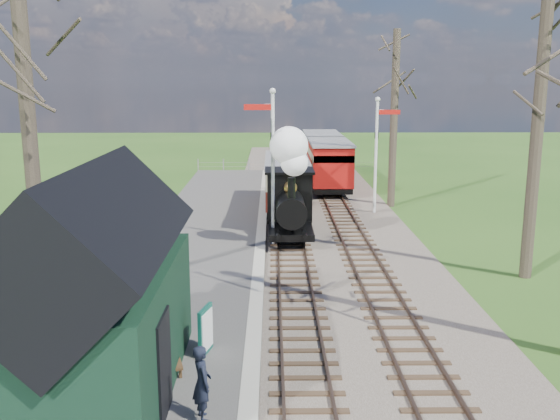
{
  "coord_description": "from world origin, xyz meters",
  "views": [
    {
      "loc": [
        -0.72,
        -8.01,
        6.54
      ],
      "look_at": [
        -0.43,
        15.49,
        1.6
      ],
      "focal_mm": 40.0,
      "sensor_mm": 36.0,
      "label": 1
    }
  ],
  "objects_px": {
    "red_carriage_b": "(322,153)",
    "station_shed": "(96,295)",
    "locomotive": "(290,191)",
    "bench": "(164,350)",
    "semaphore_far": "(378,147)",
    "sign_board": "(206,330)",
    "red_carriage_a": "(329,164)",
    "semaphore_near": "(271,156)",
    "coach": "(287,181)",
    "person": "(202,383)"
  },
  "relations": [
    {
      "from": "semaphore_far",
      "to": "red_carriage_a",
      "type": "distance_m",
      "value": 6.49
    },
    {
      "from": "semaphore_near",
      "to": "red_carriage_b",
      "type": "height_order",
      "value": "semaphore_near"
    },
    {
      "from": "red_carriage_a",
      "to": "semaphore_far",
      "type": "bearing_deg",
      "value": -73.57
    },
    {
      "from": "red_carriage_b",
      "to": "coach",
      "type": "bearing_deg",
      "value": -103.55
    },
    {
      "from": "semaphore_near",
      "to": "red_carriage_b",
      "type": "bearing_deg",
      "value": 79.11
    },
    {
      "from": "station_shed",
      "to": "semaphore_near",
      "type": "xyz_separation_m",
      "value": [
        3.53,
        12.0,
        1.35
      ]
    },
    {
      "from": "sign_board",
      "to": "bench",
      "type": "distance_m",
      "value": 1.12
    },
    {
      "from": "semaphore_far",
      "to": "red_carriage_b",
      "type": "xyz_separation_m",
      "value": [
        -1.77,
        11.52,
        -1.68
      ]
    },
    {
      "from": "station_shed",
      "to": "locomotive",
      "type": "bearing_deg",
      "value": 71.31
    },
    {
      "from": "semaphore_near",
      "to": "bench",
      "type": "xyz_separation_m",
      "value": [
        -2.38,
        -10.96,
        -3.02
      ]
    },
    {
      "from": "semaphore_near",
      "to": "coach",
      "type": "height_order",
      "value": "semaphore_near"
    },
    {
      "from": "red_carriage_b",
      "to": "sign_board",
      "type": "bearing_deg",
      "value": -99.98
    },
    {
      "from": "red_carriage_a",
      "to": "bench",
      "type": "bearing_deg",
      "value": -104.05
    },
    {
      "from": "coach",
      "to": "red_carriage_b",
      "type": "bearing_deg",
      "value": 76.45
    },
    {
      "from": "red_carriage_b",
      "to": "person",
      "type": "xyz_separation_m",
      "value": [
        -4.65,
        -30.7,
        -0.73
      ]
    },
    {
      "from": "semaphore_far",
      "to": "bench",
      "type": "relative_size",
      "value": 3.69
    },
    {
      "from": "locomotive",
      "to": "bench",
      "type": "height_order",
      "value": "locomotive"
    },
    {
      "from": "red_carriage_b",
      "to": "bench",
      "type": "height_order",
      "value": "red_carriage_b"
    },
    {
      "from": "sign_board",
      "to": "person",
      "type": "bearing_deg",
      "value": -85.32
    },
    {
      "from": "red_carriage_a",
      "to": "red_carriage_b",
      "type": "relative_size",
      "value": 1.0
    },
    {
      "from": "locomotive",
      "to": "coach",
      "type": "relative_size",
      "value": 0.62
    },
    {
      "from": "red_carriage_b",
      "to": "station_shed",
      "type": "bearing_deg",
      "value": -103.15
    },
    {
      "from": "semaphore_far",
      "to": "coach",
      "type": "height_order",
      "value": "semaphore_far"
    },
    {
      "from": "red_carriage_a",
      "to": "sign_board",
      "type": "relative_size",
      "value": 5.09
    },
    {
      "from": "red_carriage_a",
      "to": "red_carriage_b",
      "type": "height_order",
      "value": "same"
    },
    {
      "from": "semaphore_far",
      "to": "sign_board",
      "type": "xyz_separation_m",
      "value": [
        -6.67,
        -16.27,
        -2.58
      ]
    },
    {
      "from": "locomotive",
      "to": "red_carriage_a",
      "type": "xyz_separation_m",
      "value": [
        2.61,
        11.35,
        -0.46
      ]
    },
    {
      "from": "semaphore_far",
      "to": "red_carriage_b",
      "type": "distance_m",
      "value": 11.77
    },
    {
      "from": "semaphore_near",
      "to": "sign_board",
      "type": "xyz_separation_m",
      "value": [
        -1.52,
        -10.27,
        -2.85
      ]
    },
    {
      "from": "semaphore_near",
      "to": "sign_board",
      "type": "bearing_deg",
      "value": -98.43
    },
    {
      "from": "semaphore_far",
      "to": "red_carriage_b",
      "type": "height_order",
      "value": "semaphore_far"
    },
    {
      "from": "semaphore_near",
      "to": "red_carriage_a",
      "type": "bearing_deg",
      "value": 74.34
    },
    {
      "from": "locomotive",
      "to": "red_carriage_b",
      "type": "relative_size",
      "value": 0.8
    },
    {
      "from": "station_shed",
      "to": "bench",
      "type": "xyz_separation_m",
      "value": [
        1.15,
        1.04,
        -1.67
      ]
    },
    {
      "from": "semaphore_near",
      "to": "locomotive",
      "type": "bearing_deg",
      "value": 41.34
    },
    {
      "from": "red_carriage_a",
      "to": "station_shed",
      "type": "bearing_deg",
      "value": -106.02
    },
    {
      "from": "red_carriage_b",
      "to": "sign_board",
      "type": "relative_size",
      "value": 5.09
    },
    {
      "from": "sign_board",
      "to": "bench",
      "type": "bearing_deg",
      "value": -141.15
    },
    {
      "from": "red_carriage_a",
      "to": "person",
      "type": "distance_m",
      "value": 25.63
    },
    {
      "from": "person",
      "to": "coach",
      "type": "bearing_deg",
      "value": -26.83
    },
    {
      "from": "station_shed",
      "to": "red_carriage_b",
      "type": "height_order",
      "value": "station_shed"
    },
    {
      "from": "semaphore_near",
      "to": "sign_board",
      "type": "height_order",
      "value": "semaphore_near"
    },
    {
      "from": "semaphore_near",
      "to": "red_carriage_a",
      "type": "xyz_separation_m",
      "value": [
        3.37,
        12.02,
        -1.95
      ]
    },
    {
      "from": "coach",
      "to": "red_carriage_a",
      "type": "distance_m",
      "value": 5.89
    },
    {
      "from": "station_shed",
      "to": "red_carriage_b",
      "type": "bearing_deg",
      "value": 76.85
    },
    {
      "from": "station_shed",
      "to": "semaphore_near",
      "type": "height_order",
      "value": "semaphore_near"
    },
    {
      "from": "locomotive",
      "to": "sign_board",
      "type": "bearing_deg",
      "value": -101.77
    },
    {
      "from": "coach",
      "to": "red_carriage_b",
      "type": "height_order",
      "value": "red_carriage_b"
    },
    {
      "from": "sign_board",
      "to": "semaphore_near",
      "type": "bearing_deg",
      "value": 81.57
    },
    {
      "from": "bench",
      "to": "sign_board",
      "type": "bearing_deg",
      "value": 38.85
    }
  ]
}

